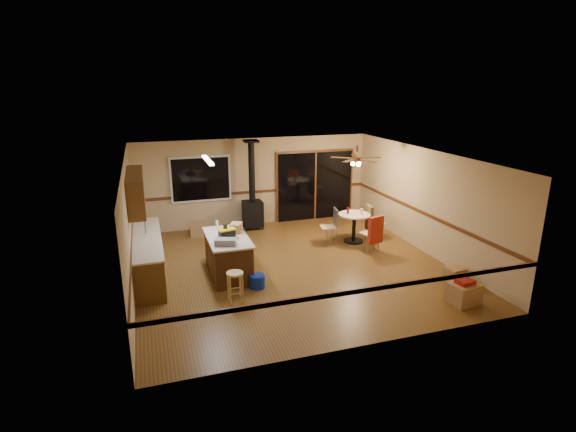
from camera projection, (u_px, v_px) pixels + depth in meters
name	position (u px, v px, depth m)	size (l,w,h in m)	color
floor	(292.00, 266.00, 10.55)	(7.00, 7.00, 0.00)	brown
ceiling	(292.00, 156.00, 9.80)	(7.00, 7.00, 0.00)	silver
wall_back	(255.00, 182.00, 13.37)	(7.00, 7.00, 0.00)	tan
wall_front	(363.00, 273.00, 6.98)	(7.00, 7.00, 0.00)	tan
wall_left	(129.00, 228.00, 9.15)	(7.00, 7.00, 0.00)	tan
wall_right	(425.00, 201.00, 11.20)	(7.00, 7.00, 0.00)	tan
chair_rail	(292.00, 226.00, 10.26)	(7.00, 7.00, 0.08)	#542C15
window	(201.00, 179.00, 12.79)	(1.72, 0.10, 1.32)	black
sliding_door	(315.00, 186.00, 13.95)	(2.52, 0.10, 2.10)	black
lower_cabinets	(148.00, 257.00, 9.94)	(0.60, 3.00, 0.86)	brown
countertop	(146.00, 238.00, 9.81)	(0.64, 3.04, 0.04)	beige
upper_cabinets	(136.00, 191.00, 9.66)	(0.35, 2.00, 0.80)	brown
kitchen_island	(228.00, 256.00, 9.98)	(0.88, 1.68, 0.90)	#3D220F
wood_stove	(253.00, 205.00, 13.06)	(0.55, 0.50, 2.52)	black
ceiling_fan	(357.00, 161.00, 11.55)	(0.24, 0.24, 0.55)	brown
fluorescent_strip	(208.00, 160.00, 9.56)	(0.10, 1.20, 0.04)	white
toolbox_grey	(225.00, 242.00, 9.33)	(0.43, 0.24, 0.14)	slate
toolbox_black	(227.00, 234.00, 9.72)	(0.34, 0.18, 0.19)	black
toolbox_yellow_lid	(227.00, 230.00, 9.69)	(0.38, 0.20, 0.03)	gold
box_on_island	(236.00, 228.00, 10.11)	(0.23, 0.32, 0.21)	olive
bottle_dark	(225.00, 231.00, 9.74)	(0.09, 0.09, 0.31)	black
bottle_pink	(240.00, 228.00, 10.06)	(0.07, 0.07, 0.22)	#D84C8C
bottle_white	(217.00, 224.00, 10.40)	(0.06, 0.06, 0.18)	white
bar_stool	(235.00, 287.00, 8.79)	(0.34, 0.34, 0.61)	tan
blue_bucket	(257.00, 281.00, 9.44)	(0.33, 0.33, 0.28)	#0C29AB
dining_table	(354.00, 223.00, 12.03)	(0.86, 0.86, 0.78)	black
glass_red	(348.00, 210.00, 11.98)	(0.06, 0.06, 0.17)	#590C14
glass_cream	(362.00, 211.00, 11.95)	(0.06, 0.06, 0.15)	beige
chair_left	(332.00, 222.00, 11.92)	(0.47, 0.46, 0.51)	#BBAA8B
chair_near	(375.00, 230.00, 11.26)	(0.52, 0.55, 0.70)	#BBAA8B
chair_right	(370.00, 218.00, 12.24)	(0.53, 0.50, 0.70)	#BBAA8B
box_under_window	(199.00, 229.00, 12.59)	(0.49, 0.39, 0.39)	olive
box_corner_a	(464.00, 293.00, 8.74)	(0.55, 0.46, 0.41)	olive
box_corner_b	(455.00, 275.00, 9.71)	(0.40, 0.34, 0.32)	olive
box_small_red	(465.00, 282.00, 8.67)	(0.31, 0.26, 0.08)	maroon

